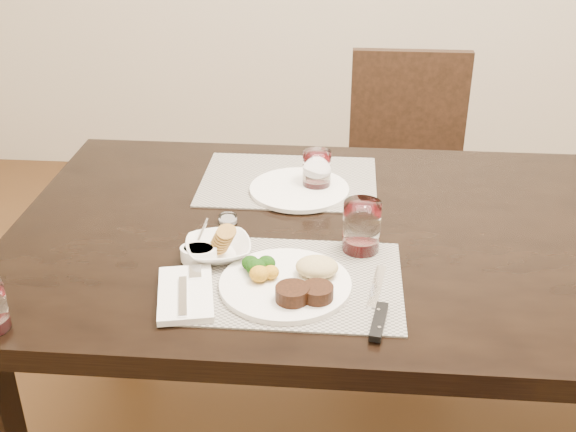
# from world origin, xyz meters

# --- Properties ---
(dining_table) EXTENTS (2.00, 1.00, 0.75)m
(dining_table) POSITION_xyz_m (0.00, 0.00, 0.67)
(dining_table) COLOR black
(dining_table) RESTS_ON ground
(chair_far) EXTENTS (0.42, 0.42, 0.90)m
(chair_far) POSITION_xyz_m (0.00, 0.93, 0.50)
(chair_far) COLOR black
(chair_far) RESTS_ON ground
(placemat_near) EXTENTS (0.46, 0.34, 0.00)m
(placemat_near) POSITION_xyz_m (-0.33, -0.24, 0.75)
(placemat_near) COLOR gray
(placemat_near) RESTS_ON dining_table
(placemat_far) EXTENTS (0.46, 0.34, 0.00)m
(placemat_far) POSITION_xyz_m (-0.37, 0.25, 0.75)
(placemat_far) COLOR gray
(placemat_far) RESTS_ON dining_table
(dinner_plate) EXTENTS (0.27, 0.27, 0.05)m
(dinner_plate) POSITION_xyz_m (-0.32, -0.26, 0.77)
(dinner_plate) COLOR white
(dinner_plate) RESTS_ON placemat_near
(napkin_fork) EXTENTS (0.14, 0.21, 0.02)m
(napkin_fork) POSITION_xyz_m (-0.53, -0.31, 0.76)
(napkin_fork) COLOR white
(napkin_fork) RESTS_ON placemat_near
(steak_knife) EXTENTS (0.05, 0.26, 0.01)m
(steak_knife) POSITION_xyz_m (-0.15, -0.34, 0.76)
(steak_knife) COLOR white
(steak_knife) RESTS_ON placemat_near
(cracker_bowl) EXTENTS (0.17, 0.17, 0.06)m
(cracker_bowl) POSITION_xyz_m (-0.49, -0.15, 0.77)
(cracker_bowl) COLOR white
(cracker_bowl) RESTS_ON placemat_near
(sauce_ramekin) EXTENTS (0.08, 0.12, 0.06)m
(sauce_ramekin) POSITION_xyz_m (-0.53, -0.17, 0.77)
(sauce_ramekin) COLOR white
(sauce_ramekin) RESTS_ON placemat_near
(wine_glass_near) EXTENTS (0.08, 0.08, 0.11)m
(wine_glass_near) POSITION_xyz_m (-0.18, -0.10, 0.80)
(wine_glass_near) COLOR silver
(wine_glass_near) RESTS_ON placemat_near
(far_plate) EXTENTS (0.25, 0.25, 0.01)m
(far_plate) POSITION_xyz_m (-0.34, 0.18, 0.76)
(far_plate) COLOR white
(far_plate) RESTS_ON placemat_far
(wine_glass_far) EXTENTS (0.07, 0.07, 0.10)m
(wine_glass_far) POSITION_xyz_m (-0.29, 0.21, 0.80)
(wine_glass_far) COLOR silver
(wine_glass_far) RESTS_ON placemat_far
(salt_cellar) EXTENTS (0.04, 0.04, 0.02)m
(salt_cellar) POSITION_xyz_m (-0.49, 0.00, 0.76)
(salt_cellar) COLOR silver
(salt_cellar) RESTS_ON dining_table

